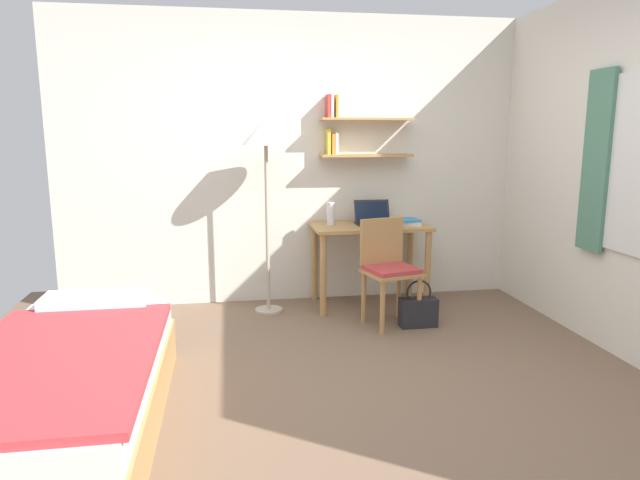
# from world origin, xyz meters

# --- Properties ---
(ground_plane) EXTENTS (5.28, 5.28, 0.00)m
(ground_plane) POSITION_xyz_m (0.00, 0.00, 0.00)
(ground_plane) COLOR brown
(wall_back) EXTENTS (4.40, 0.27, 2.60)m
(wall_back) POSITION_xyz_m (0.01, 2.02, 1.31)
(wall_back) COLOR silver
(wall_back) RESTS_ON ground_plane
(bed) EXTENTS (0.95, 1.97, 0.54)m
(bed) POSITION_xyz_m (-1.54, -0.24, 0.24)
(bed) COLOR #B2844C
(bed) RESTS_ON ground_plane
(desk) EXTENTS (1.03, 0.58, 0.75)m
(desk) POSITION_xyz_m (0.57, 1.70, 0.61)
(desk) COLOR #B2844C
(desk) RESTS_ON ground_plane
(desk_chair) EXTENTS (0.49, 0.47, 0.87)m
(desk_chair) POSITION_xyz_m (0.59, 1.18, 0.49)
(desk_chair) COLOR #B2844C
(desk_chair) RESTS_ON ground_plane
(standing_lamp) EXTENTS (0.40, 0.40, 1.68)m
(standing_lamp) POSITION_xyz_m (-0.36, 1.64, 1.48)
(standing_lamp) COLOR #B2A893
(standing_lamp) RESTS_ON ground_plane
(laptop) EXTENTS (0.33, 0.22, 0.21)m
(laptop) POSITION_xyz_m (0.61, 1.76, 0.80)
(laptop) COLOR black
(laptop) RESTS_ON desk
(water_bottle) EXTENTS (0.07, 0.07, 0.20)m
(water_bottle) POSITION_xyz_m (0.22, 1.75, 0.85)
(water_bottle) COLOR silver
(water_bottle) RESTS_ON desk
(book_stack) EXTENTS (0.21, 0.24, 0.05)m
(book_stack) POSITION_xyz_m (0.92, 1.65, 0.77)
(book_stack) COLOR silver
(book_stack) RESTS_ON desk
(handbag) EXTENTS (0.30, 0.13, 0.39)m
(handbag) POSITION_xyz_m (0.82, 1.06, 0.13)
(handbag) COLOR #232328
(handbag) RESTS_ON ground_plane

